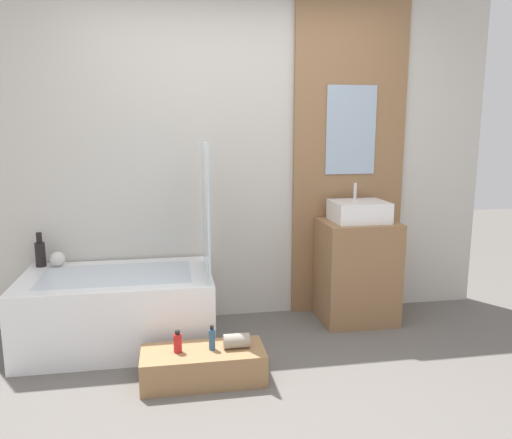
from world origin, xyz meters
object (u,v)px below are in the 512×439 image
bottle_soap_secondary (212,339)px  bottle_soap_primary (178,342)px  wooden_step_bench (203,365)px  sink (359,211)px  vase_tall_dark (40,253)px  vase_round_light (58,259)px  bathtub (118,309)px

bottle_soap_secondary → bottle_soap_primary: bearing=180.0°
bottle_soap_primary → wooden_step_bench: bearing=-0.0°
sink → bottle_soap_secondary: sink is taller
bottle_soap_primary → bottle_soap_secondary: bottle_soap_secondary is taller
vase_tall_dark → vase_round_light: (0.12, -0.02, -0.05)m
bathtub → bottle_soap_primary: 0.76m
bathtub → vase_round_light: 0.62m
wooden_step_bench → sink: (1.29, 0.78, 0.79)m
bathtub → sink: 1.96m
sink → vase_round_light: sink is taller
sink → vase_tall_dark: bearing=176.0°
bathtub → sink: sink is taller
wooden_step_bench → sink: sink is taller
wooden_step_bench → bottle_soap_secondary: bearing=0.0°
sink → bottle_soap_primary: bearing=-151.4°
vase_tall_dark → vase_round_light: 0.13m
bathtub → wooden_step_bench: (0.56, -0.64, -0.16)m
vase_round_light → bottle_soap_primary: 1.31m
wooden_step_bench → vase_tall_dark: (-1.13, 0.95, 0.52)m
bathtub → vase_tall_dark: (-0.58, 0.31, 0.36)m
wooden_step_bench → vase_tall_dark: 1.57m
bottle_soap_primary → bottle_soap_secondary: (0.21, -0.00, 0.01)m
wooden_step_bench → bottle_soap_primary: size_ratio=5.42×
bathtub → bottle_soap_secondary: bearing=-46.2°
vase_round_light → bottle_soap_primary: vase_round_light is taller
bottle_soap_secondary → bathtub: bearing=133.8°
bottle_soap_primary → vase_tall_dark: bearing=135.9°
bathtub → vase_tall_dark: bearing=151.6°
sink → vase_round_light: (-2.30, 0.15, -0.32)m
vase_tall_dark → vase_round_light: vase_tall_dark is taller
sink → bottle_soap_secondary: (-1.23, -0.78, -0.62)m
wooden_step_bench → sink: 1.70m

